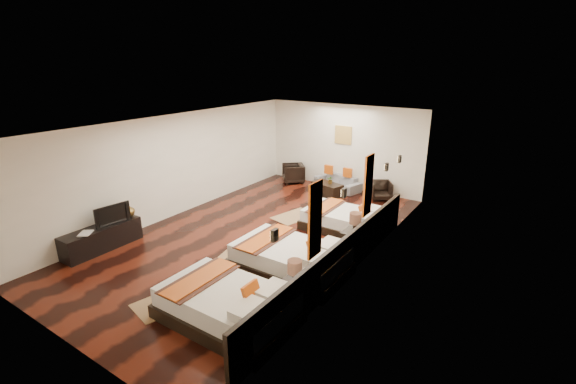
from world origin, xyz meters
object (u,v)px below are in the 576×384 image
Objects in this scene: figurine at (127,210)px; table_plant at (331,180)px; nightstand_b at (354,240)px; tv_console at (102,238)px; sofa at (338,182)px; nightstand_a at (295,292)px; armchair_left at (293,173)px; bed_mid at (291,258)px; bed_far at (345,220)px; armchair_right at (381,190)px; bed_near at (228,305)px; book at (80,234)px; coffee_table at (327,189)px; tv at (111,214)px.

figurine is 1.40× the size of table_plant.
nightstand_b is 0.55× the size of tv_console.
sofa is 6.48× the size of table_plant.
nightstand_a reaches higher than armchair_left.
nightstand_a is at bearing -54.37° from bed_mid.
armchair_right is at bearing 92.28° from bed_far.
armchair_left is (-3.35, 2.74, 0.06)m from bed_far.
tv_console is 7.44m from sofa.
bed_near reaches higher than armchair_right.
book is 7.20m from coffee_table.
bed_mid is at bearing -71.47° from table_plant.
tv_console is 7.96m from armchair_right.
coffee_table is (-2.44, 5.76, -0.13)m from nightstand_a.
bed_far is at bearing -52.13° from coffee_table.
figurine reaches higher than bed_far.
bed_far is (-0.00, 2.54, -0.03)m from bed_mid.
sofa is (2.50, 7.49, -0.33)m from book.
bed_near is at bearing -75.67° from coffee_table.
bed_mid is at bearing 10.87° from figurine.
armchair_right is (-0.11, 5.29, -0.01)m from bed_mid.
figurine is at bearing -169.13° from bed_mid.
table_plant is (1.77, -0.55, 0.19)m from armchair_left.
coffee_table is (-1.70, 6.64, -0.10)m from bed_near.
tv is at bearing -83.77° from figurine.
book is 7.90m from sofa.
nightstand_a reaches higher than table_plant.
tv_console reaches higher than coffee_table.
table_plant is (-1.58, 4.73, 0.22)m from bed_mid.
armchair_left reaches higher than sofa.
bed_mid is 1.42× the size of sofa.
book is at bearing -111.18° from table_plant.
book is (-0.05, -0.76, -0.22)m from tv.
nightstand_b is at bearing 62.43° from bed_mid.
bed_mid is 1.61m from nightstand_b.
sofa is (-2.44, 6.51, -0.09)m from nightstand_a.
bed_mid reaches higher than bed_far.
coffee_table is (-2.44, 3.29, -0.15)m from nightstand_b.
table_plant is at bearing 30.76° from armchair_left.
table_plant is at bearing 108.53° from bed_mid.
figurine is at bearing -141.42° from bed_far.
tv_console is at bearing -111.78° from coffee_table.
coffee_table is at bearing 29.41° from armchair_left.
sofa is 2.57× the size of armchair_right.
bed_mid is at bearing -56.44° from sofa.
book is at bearing -154.31° from bed_mid.
bed_near is 4.22m from tv_console.
nightstand_a reaches higher than tv_console.
figurine reaches higher than armchair_right.
armchair_right is 1.59m from table_plant.
nightstand_b is (0.75, 1.43, 0.04)m from bed_mid.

